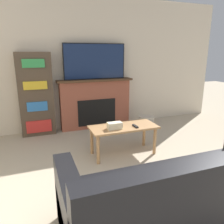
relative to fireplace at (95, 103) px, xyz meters
name	(u,v)px	position (x,y,z in m)	size (l,w,h in m)	color
wall_back	(81,65)	(-0.26, 0.14, 0.82)	(6.58, 0.06, 2.70)	beige
fireplace	(95,103)	(0.00, 0.00, 0.00)	(1.60, 0.28, 1.06)	brown
tv	(95,61)	(0.00, -0.02, 0.88)	(1.29, 0.03, 0.72)	black
couch	(189,201)	(-0.02, -3.09, -0.24)	(2.25, 0.99, 0.91)	black
coffee_table	(123,130)	(0.04, -1.44, -0.13)	(1.07, 0.48, 0.47)	#A87A4C
tissue_box	(115,126)	(-0.13, -1.51, -0.01)	(0.22, 0.12, 0.10)	beige
remote_control	(135,126)	(0.20, -1.54, -0.05)	(0.04, 0.15, 0.02)	black
bookshelf	(36,95)	(-1.19, -0.02, 0.27)	(0.64, 0.29, 1.61)	#4C3D2D
storage_basket	(146,122)	(1.02, -0.44, -0.40)	(0.33, 0.33, 0.26)	#BCB29E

